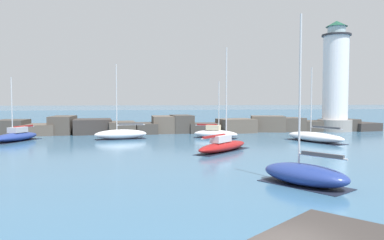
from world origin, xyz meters
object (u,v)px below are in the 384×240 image
sailboat_moored_2 (315,137)px  sailboat_moored_6 (16,136)px  sailboat_moored_5 (305,174)px  sailboat_moored_0 (121,134)px  sailboat_moored_1 (223,145)px  sailboat_moored_7 (215,133)px  lighthouse (335,83)px

sailboat_moored_2 → sailboat_moored_6: bearing=170.5°
sailboat_moored_5 → sailboat_moored_0: bearing=113.4°
sailboat_moored_5 → sailboat_moored_6: bearing=132.1°
sailboat_moored_1 → sailboat_moored_2: (12.27, 6.21, 0.01)m
sailboat_moored_1 → sailboat_moored_5: 14.27m
sailboat_moored_1 → sailboat_moored_5: size_ratio=1.00×
sailboat_moored_6 → sailboat_moored_2: bearing=-9.5°
sailboat_moored_6 → sailboat_moored_7: sailboat_moored_6 is taller
lighthouse → sailboat_moored_6: bearing=-170.2°
sailboat_moored_1 → sailboat_moored_2: bearing=26.9°
sailboat_moored_5 → sailboat_moored_6: 35.17m
lighthouse → sailboat_moored_0: lighthouse is taller
sailboat_moored_7 → lighthouse: bearing=20.6°
sailboat_moored_2 → sailboat_moored_7: bearing=151.5°
sailboat_moored_0 → sailboat_moored_2: 23.06m
sailboat_moored_5 → sailboat_moored_7: sailboat_moored_5 is taller
sailboat_moored_2 → sailboat_moored_5: 23.05m
sailboat_moored_1 → sailboat_moored_5: sailboat_moored_1 is taller
lighthouse → sailboat_moored_2: (-9.84, -13.33, -6.86)m
lighthouse → sailboat_moored_6: (-44.13, -7.62, -6.86)m
sailboat_moored_5 → lighthouse: bearing=58.6°
sailboat_moored_2 → sailboat_moored_7: sailboat_moored_2 is taller
sailboat_moored_5 → sailboat_moored_7: (0.23, 26.09, -0.03)m
sailboat_moored_6 → sailboat_moored_7: size_ratio=1.04×
sailboat_moored_0 → sailboat_moored_2: sailboat_moored_0 is taller
lighthouse → sailboat_moored_0: size_ratio=1.84×
sailboat_moored_1 → sailboat_moored_7: sailboat_moored_1 is taller
lighthouse → sailboat_moored_7: lighthouse is taller
sailboat_moored_1 → sailboat_moored_6: sailboat_moored_1 is taller
sailboat_moored_0 → sailboat_moored_2: (22.22, -6.16, -0.05)m
sailboat_moored_0 → sailboat_moored_1: sailboat_moored_1 is taller
sailboat_moored_5 → sailboat_moored_1: bearing=96.2°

